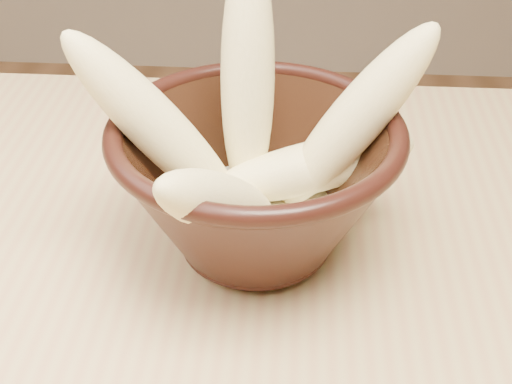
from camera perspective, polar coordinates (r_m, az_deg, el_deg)
bowl at (r=0.44m, az=-0.00°, el=0.90°), size 0.18×0.18×0.10m
milk_puddle at (r=0.45m, az=-0.00°, el=-1.62°), size 0.10×0.10×0.01m
banana_upright at (r=0.43m, az=-0.68°, el=9.15°), size 0.03×0.07×0.16m
banana_left at (r=0.42m, az=-7.94°, el=5.15°), size 0.12×0.04×0.14m
banana_right at (r=0.43m, az=8.03°, el=5.82°), size 0.12×0.06×0.13m
banana_across at (r=0.45m, az=4.62°, el=2.01°), size 0.14×0.08×0.04m
banana_front at (r=0.39m, az=-2.94°, el=-0.87°), size 0.09×0.11×0.10m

